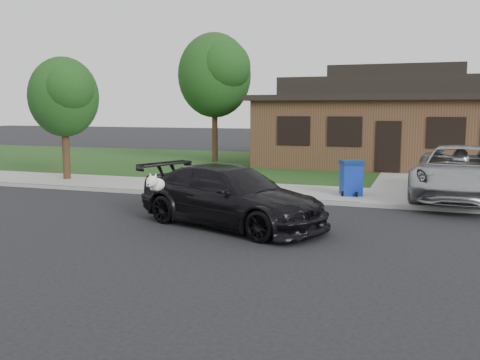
% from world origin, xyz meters
% --- Properties ---
extents(ground, '(120.00, 120.00, 0.00)m').
position_xyz_m(ground, '(0.00, 0.00, 0.00)').
color(ground, black).
rests_on(ground, ground).
extents(sidewalk, '(60.00, 3.00, 0.12)m').
position_xyz_m(sidewalk, '(0.00, 5.00, 0.06)').
color(sidewalk, gray).
rests_on(sidewalk, ground).
extents(curb, '(60.00, 0.12, 0.12)m').
position_xyz_m(curb, '(0.00, 3.50, 0.06)').
color(curb, gray).
rests_on(curb, ground).
extents(lawn, '(60.00, 13.00, 0.13)m').
position_xyz_m(lawn, '(0.00, 13.00, 0.07)').
color(lawn, '#193814').
rests_on(lawn, ground).
extents(driveway, '(4.50, 13.00, 0.14)m').
position_xyz_m(driveway, '(6.00, 10.00, 0.07)').
color(driveway, gray).
rests_on(driveway, ground).
extents(sedan, '(5.34, 3.63, 1.44)m').
position_xyz_m(sedan, '(1.09, -0.05, 0.72)').
color(sedan, black).
rests_on(sedan, ground).
extents(minivan, '(2.94, 5.73, 1.55)m').
position_xyz_m(minivan, '(6.44, 5.20, 0.91)').
color(minivan, '#9FA2A5').
rests_on(minivan, driveway).
extents(recycling_bin, '(0.84, 0.84, 1.08)m').
position_xyz_m(recycling_bin, '(3.31, 4.77, 0.67)').
color(recycling_bin, '#0D2B99').
rests_on(recycling_bin, sidewalk).
extents(house, '(12.60, 8.60, 4.65)m').
position_xyz_m(house, '(4.00, 15.00, 2.13)').
color(house, '#422B1C').
rests_on(house, ground).
extents(tree_0, '(3.78, 3.60, 6.34)m').
position_xyz_m(tree_0, '(-4.34, 12.88, 4.48)').
color(tree_0, '#332114').
rests_on(tree_0, ground).
extents(tree_2, '(2.73, 2.60, 4.59)m').
position_xyz_m(tree_2, '(-7.38, 5.11, 3.27)').
color(tree_2, '#332114').
rests_on(tree_2, ground).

